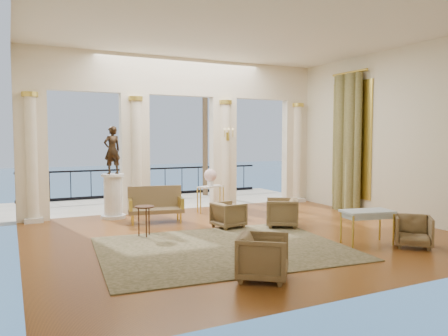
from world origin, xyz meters
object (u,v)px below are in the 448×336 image
armchair_c (282,211)px  statue (112,150)px  armchair_d (229,214)px  armchair_a (263,255)px  console_table (210,190)px  settee (156,204)px  side_table (145,210)px  game_table (367,214)px  armchair_b (413,230)px  pedestal (113,197)px

armchair_c → statue: statue is taller
armchair_d → statue: bearing=33.3°
armchair_a → armchair_d: size_ratio=1.12×
console_table → settee: bearing=176.1°
armchair_d → side_table: bearing=83.2°
game_table → console_table: console_table is taller
console_table → side_table: 3.44m
armchair_c → console_table: (-0.69, 2.67, 0.26)m
armchair_b → statue: 7.56m
armchair_b → console_table: size_ratio=0.80×
statue → console_table: (2.74, -0.29, -1.19)m
settee → side_table: size_ratio=2.16×
armchair_a → statue: size_ratio=0.60×
settee → side_table: bearing=-104.3°
armchair_a → game_table: (3.06, 0.98, 0.24)m
armchair_a → pedestal: size_ratio=0.64×
armchair_b → pedestal: bearing=172.9°
armchair_d → console_table: console_table is taller
game_table → side_table: bearing=157.2°
armchair_a → statue: statue is taller
armchair_b → armchair_c: (-1.24, 2.79, 0.04)m
armchair_c → console_table: size_ratio=0.88×
armchair_a → game_table: armchair_a is taller
armchair_a → armchair_d: armchair_a is taller
armchair_d → settee: size_ratio=0.47×
game_table → console_table: 5.04m
settee → pedestal: size_ratio=1.23×
statue → console_table: statue is taller
armchair_c → settee: bearing=-94.3°
armchair_c → armchair_d: 1.30m
armchair_a → pedestal: bearing=46.1°
armchair_a → settee: 5.14m
armchair_d → pedestal: bearing=33.3°
settee → game_table: settee is taller
settee → pedestal: (-0.87, 1.00, 0.12)m
console_table → armchair_b: bearing=-95.3°
game_table → armchair_b: bearing=-31.2°
statue → side_table: (0.14, -2.54, -1.25)m
game_table → side_table: game_table is taller
armchair_c → settee: (-2.56, 1.96, 0.07)m
armchair_c → pedestal: bearing=-97.6°
settee → statue: 1.91m
settee → console_table: size_ratio=1.69×
settee → statue: statue is taller
armchair_d → armchair_c: bearing=-120.8°
game_table → statue: (-4.03, 5.16, 1.21)m
settee → side_table: (-0.73, -1.54, 0.13)m
armchair_b → armchair_c: bearing=157.7°
armchair_b → pedestal: 7.41m
armchair_a → statue: 6.38m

